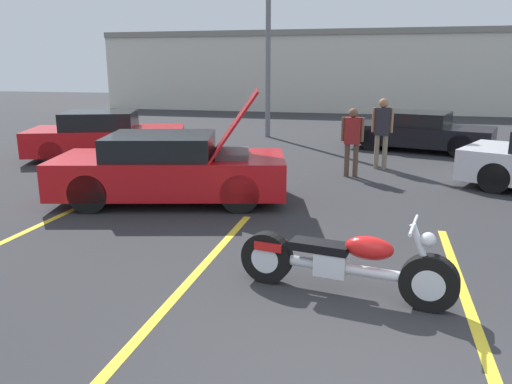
# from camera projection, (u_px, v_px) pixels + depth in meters

# --- Properties ---
(parking_stripe_middle) EXTENTS (0.12, 5.24, 0.01)m
(parking_stripe_middle) POSITION_uv_depth(u_px,v_px,m) (193.00, 277.00, 6.13)
(parking_stripe_middle) COLOR yellow
(parking_stripe_middle) RESTS_ON ground
(parking_stripe_back) EXTENTS (0.12, 5.24, 0.01)m
(parking_stripe_back) POSITION_uv_depth(u_px,v_px,m) (469.00, 307.00, 5.39)
(parking_stripe_back) COLOR yellow
(parking_stripe_back) RESTS_ON ground
(far_building) EXTENTS (32.00, 4.20, 4.40)m
(far_building) POSITION_uv_depth(u_px,v_px,m) (383.00, 69.00, 27.85)
(far_building) COLOR beige
(far_building) RESTS_ON ground
(light_pole) EXTENTS (1.21, 0.28, 8.10)m
(light_pole) POSITION_uv_depth(u_px,v_px,m) (270.00, 8.00, 17.13)
(light_pole) COLOR slate
(light_pole) RESTS_ON ground
(motorcycle) EXTENTS (2.46, 0.78, 0.94)m
(motorcycle) POSITION_uv_depth(u_px,v_px,m) (343.00, 263.00, 5.60)
(motorcycle) COLOR black
(motorcycle) RESTS_ON ground
(show_car_hood_open) EXTENTS (4.61, 2.84, 2.11)m
(show_car_hood_open) POSITION_uv_depth(u_px,v_px,m) (172.00, 168.00, 9.49)
(show_car_hood_open) COLOR red
(show_car_hood_open) RESTS_ON ground
(parked_car_left_row) EXTENTS (4.59, 3.25, 1.30)m
(parked_car_left_row) POSITION_uv_depth(u_px,v_px,m) (106.00, 136.00, 13.92)
(parked_car_left_row) COLOR red
(parked_car_left_row) RESTS_ON ground
(parked_car_mid_left_row) EXTENTS (4.45, 2.90, 1.16)m
(parked_car_mid_left_row) POSITION_uv_depth(u_px,v_px,m) (420.00, 132.00, 15.25)
(parked_car_mid_left_row) COLOR black
(parked_car_mid_left_row) RESTS_ON ground
(spectator_near_motorcycle) EXTENTS (0.52, 0.23, 1.75)m
(spectator_near_motorcycle) POSITION_uv_depth(u_px,v_px,m) (382.00, 127.00, 12.36)
(spectator_near_motorcycle) COLOR gray
(spectator_near_motorcycle) RESTS_ON ground
(spectator_by_show_car) EXTENTS (0.52, 0.21, 1.60)m
(spectator_by_show_car) POSITION_uv_depth(u_px,v_px,m) (352.00, 137.00, 11.48)
(spectator_by_show_car) COLOR brown
(spectator_by_show_car) RESTS_ON ground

